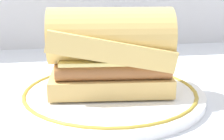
# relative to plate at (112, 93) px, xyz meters

# --- Properties ---
(ground_plane) EXTENTS (1.50, 1.50, 0.00)m
(ground_plane) POSITION_rel_plate_xyz_m (-0.00, -0.00, -0.01)
(ground_plane) COLOR silver
(plate) EXTENTS (0.29, 0.29, 0.01)m
(plate) POSITION_rel_plate_xyz_m (0.00, 0.00, 0.00)
(plate) COLOR white
(plate) RESTS_ON ground_plane
(sausage_sandwich) EXTENTS (0.19, 0.11, 0.13)m
(sausage_sandwich) POSITION_rel_plate_xyz_m (0.00, 0.00, 0.07)
(sausage_sandwich) COLOR #E1B869
(sausage_sandwich) RESTS_ON plate
(drinking_glass) EXTENTS (0.07, 0.07, 0.10)m
(drinking_glass) POSITION_rel_plate_xyz_m (0.06, 0.21, 0.04)
(drinking_glass) COLOR silver
(drinking_glass) RESTS_ON ground_plane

